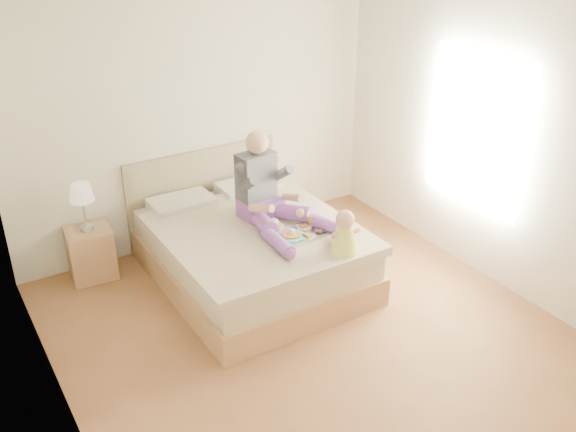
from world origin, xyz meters
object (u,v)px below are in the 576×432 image
bed (248,247)px  tray (299,232)px  adult (268,196)px  baby (344,235)px  nightstand (91,253)px

bed → tray: bed is taller
adult → tray: size_ratio=2.29×
bed → baby: baby is taller
bed → adult: size_ratio=1.99×
bed → tray: size_ratio=4.57×
bed → adult: (0.18, -0.11, 0.55)m
bed → baby: 1.15m
tray → nightstand: bearing=133.5°
nightstand → tray: (1.57, -1.29, 0.38)m
tray → adult: bearing=95.8°
bed → adult: bearing=-30.9°
bed → nightstand: bed is taller
nightstand → adult: (1.48, -0.90, 0.61)m
adult → baby: adult is taller
tray → baby: 0.51m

